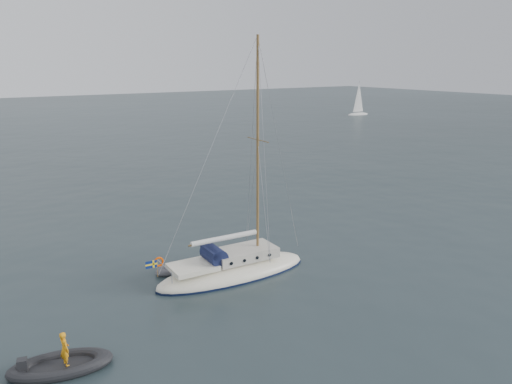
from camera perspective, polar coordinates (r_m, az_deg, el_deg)
ground at (r=29.54m, az=-0.36°, el=-6.69°), size 300.00×300.00×0.00m
sailboat at (r=25.94m, az=-2.66°, el=-7.56°), size 8.83×2.65×12.58m
dinghy at (r=27.02m, az=-8.81°, el=-8.61°), size 2.61×1.18×0.37m
rib at (r=20.20m, az=-21.47°, el=-17.87°), size 3.65×1.66×1.49m
distant_yacht_b at (r=107.54m, az=11.64°, el=10.29°), size 5.53×2.95×7.33m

